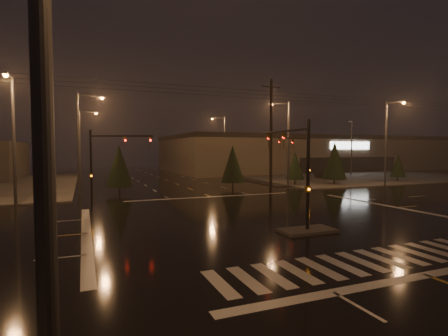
# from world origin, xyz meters

# --- Properties ---
(ground) EXTENTS (140.00, 140.00, 0.00)m
(ground) POSITION_xyz_m (0.00, 0.00, 0.00)
(ground) COLOR black
(ground) RESTS_ON ground
(sidewalk_ne) EXTENTS (36.00, 36.00, 0.12)m
(sidewalk_ne) POSITION_xyz_m (30.00, 30.00, 0.06)
(sidewalk_ne) COLOR #4B4843
(sidewalk_ne) RESTS_ON ground
(median_island) EXTENTS (3.00, 1.60, 0.15)m
(median_island) POSITION_xyz_m (0.00, -4.00, 0.07)
(median_island) COLOR #4B4843
(median_island) RESTS_ON ground
(crosswalk) EXTENTS (15.00, 2.60, 0.01)m
(crosswalk) POSITION_xyz_m (0.00, -9.00, 0.01)
(crosswalk) COLOR beige
(crosswalk) RESTS_ON ground
(stop_bar_near) EXTENTS (16.00, 0.50, 0.01)m
(stop_bar_near) POSITION_xyz_m (0.00, -11.00, 0.01)
(stop_bar_near) COLOR beige
(stop_bar_near) RESTS_ON ground
(stop_bar_far) EXTENTS (16.00, 0.50, 0.01)m
(stop_bar_far) POSITION_xyz_m (0.00, 11.00, 0.01)
(stop_bar_far) COLOR beige
(stop_bar_far) RESTS_ON ground
(parking_lot) EXTENTS (50.00, 24.00, 0.08)m
(parking_lot) POSITION_xyz_m (35.00, 28.00, 0.04)
(parking_lot) COLOR black
(parking_lot) RESTS_ON ground
(retail_building) EXTENTS (60.20, 28.30, 7.20)m
(retail_building) POSITION_xyz_m (35.00, 45.99, 3.84)
(retail_building) COLOR #706750
(retail_building) RESTS_ON ground
(signal_mast_median) EXTENTS (0.25, 4.59, 6.00)m
(signal_mast_median) POSITION_xyz_m (0.00, -3.07, 3.75)
(signal_mast_median) COLOR black
(signal_mast_median) RESTS_ON ground
(signal_mast_ne) EXTENTS (4.84, 1.86, 6.00)m
(signal_mast_ne) POSITION_xyz_m (9.50, 10.14, 3.79)
(signal_mast_ne) COLOR black
(signal_mast_ne) RESTS_ON ground
(signal_mast_nw) EXTENTS (4.84, 1.86, 6.00)m
(signal_mast_nw) POSITION_xyz_m (-9.50, 10.14, 3.79)
(signal_mast_nw) COLOR black
(signal_mast_nw) RESTS_ON ground
(streetlight_0) EXTENTS (2.77, 0.32, 10.00)m
(streetlight_0) POSITION_xyz_m (-11.18, -15.00, 5.80)
(streetlight_0) COLOR #38383A
(streetlight_0) RESTS_ON ground
(streetlight_1) EXTENTS (2.77, 0.32, 10.00)m
(streetlight_1) POSITION_xyz_m (-11.18, 18.00, 5.80)
(streetlight_1) COLOR #38383A
(streetlight_1) RESTS_ON ground
(streetlight_2) EXTENTS (2.77, 0.32, 10.00)m
(streetlight_2) POSITION_xyz_m (-11.18, 34.00, 5.80)
(streetlight_2) COLOR #38383A
(streetlight_2) RESTS_ON ground
(streetlight_3) EXTENTS (2.77, 0.32, 10.00)m
(streetlight_3) POSITION_xyz_m (11.18, 16.00, 5.80)
(streetlight_3) COLOR #38383A
(streetlight_3) RESTS_ON ground
(streetlight_4) EXTENTS (2.77, 0.32, 10.00)m
(streetlight_4) POSITION_xyz_m (11.18, 36.00, 5.80)
(streetlight_4) COLOR #38383A
(streetlight_4) RESTS_ON ground
(streetlight_5) EXTENTS (0.32, 2.77, 10.00)m
(streetlight_5) POSITION_xyz_m (-16.00, 11.18, 5.80)
(streetlight_5) COLOR #38383A
(streetlight_5) RESTS_ON ground
(streetlight_6) EXTENTS (0.32, 2.77, 10.00)m
(streetlight_6) POSITION_xyz_m (22.00, 11.18, 5.80)
(streetlight_6) COLOR #38383A
(streetlight_6) RESTS_ON ground
(utility_pole_1) EXTENTS (2.20, 0.32, 12.00)m
(utility_pole_1) POSITION_xyz_m (8.00, 14.00, 6.13)
(utility_pole_1) COLOR black
(utility_pole_1) RESTS_ON ground
(conifer_0) EXTENTS (2.23, 2.23, 4.19)m
(conifer_0) POSITION_xyz_m (13.44, 17.50, 2.44)
(conifer_0) COLOR black
(conifer_0) RESTS_ON ground
(conifer_1) EXTENTS (3.00, 3.00, 5.39)m
(conifer_1) POSITION_xyz_m (18.37, 16.09, 3.04)
(conifer_1) COLOR black
(conifer_1) RESTS_ON ground
(conifer_2) EXTENTS (2.01, 2.01, 3.84)m
(conifer_2) POSITION_xyz_m (28.65, 15.59, 2.27)
(conifer_2) COLOR black
(conifer_2) RESTS_ON ground
(conifer_3) EXTENTS (2.71, 2.71, 4.94)m
(conifer_3) POSITION_xyz_m (-7.74, 16.92, 2.82)
(conifer_3) COLOR black
(conifer_3) RESTS_ON ground
(conifer_4) EXTENTS (2.70, 2.70, 4.92)m
(conifer_4) POSITION_xyz_m (4.66, 16.80, 2.81)
(conifer_4) COLOR black
(conifer_4) RESTS_ON ground
(car_parked) EXTENTS (2.26, 4.79, 1.58)m
(car_parked) POSITION_xyz_m (22.27, 22.08, 0.79)
(car_parked) COLOR black
(car_parked) RESTS_ON ground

